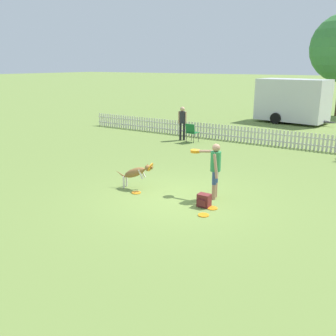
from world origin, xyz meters
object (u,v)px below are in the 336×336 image
at_px(equipment_trailer, 292,100).
at_px(frisbee_near_handler, 136,193).
at_px(leaping_dog, 136,172).
at_px(handler_person, 214,164).
at_px(spectator_standing, 182,120).
at_px(folding_chair_blue_left, 191,131).
at_px(backpack_on_grass, 204,200).
at_px(frisbee_near_dog, 203,215).
at_px(frisbee_midfield, 212,208).

bearing_deg(equipment_trailer, frisbee_near_handler, -81.94).
bearing_deg(leaping_dog, handler_person, 90.36).
bearing_deg(spectator_standing, handler_person, 111.58).
bearing_deg(folding_chair_blue_left, backpack_on_grass, 126.32).
bearing_deg(backpack_on_grass, frisbee_near_dog, -63.13).
relative_size(leaping_dog, folding_chair_blue_left, 1.36).
bearing_deg(handler_person, spectator_standing, 24.14).
height_order(folding_chair_blue_left, equipment_trailer, equipment_trailer).
distance_m(frisbee_midfield, backpack_on_grass, 0.29).
bearing_deg(handler_person, frisbee_midfield, -167.17).
xyz_separation_m(leaping_dog, frisbee_near_handler, (0.23, -0.32, -0.49)).
height_order(backpack_on_grass, spectator_standing, spectator_standing).
relative_size(leaping_dog, equipment_trailer, 0.24).
bearing_deg(handler_person, frisbee_near_dog, -176.18).
height_order(frisbee_midfield, folding_chair_blue_left, folding_chair_blue_left).
xyz_separation_m(frisbee_midfield, equipment_trailer, (-2.38, 15.78, 1.40)).
height_order(frisbee_near_dog, spectator_standing, spectator_standing).
bearing_deg(backpack_on_grass, equipment_trailer, 97.70).
relative_size(backpack_on_grass, folding_chair_blue_left, 0.38).
relative_size(handler_person, frisbee_near_dog, 5.71).
bearing_deg(leaping_dog, backpack_on_grass, 72.21).
bearing_deg(frisbee_midfield, spectator_standing, 125.90).
xyz_separation_m(leaping_dog, frisbee_near_dog, (2.63, -0.74, -0.49)).
distance_m(handler_person, equipment_trailer, 15.19).
distance_m(leaping_dog, backpack_on_grass, 2.40).
distance_m(frisbee_near_dog, backpack_on_grass, 0.62).
height_order(folding_chair_blue_left, spectator_standing, spectator_standing).
height_order(leaping_dog, spectator_standing, spectator_standing).
relative_size(frisbee_near_handler, equipment_trailer, 0.05).
bearing_deg(frisbee_near_dog, equipment_trailer, 98.38).
bearing_deg(frisbee_near_dog, leaping_dog, 164.31).
xyz_separation_m(handler_person, folding_chair_blue_left, (-4.24, 6.27, -0.42)).
xyz_separation_m(leaping_dog, equipment_trailer, (0.23, 15.57, 0.90)).
height_order(leaping_dog, backpack_on_grass, leaping_dog).
bearing_deg(frisbee_near_handler, handler_person, 22.66).
distance_m(backpack_on_grass, spectator_standing, 8.84).
xyz_separation_m(backpack_on_grass, equipment_trailer, (-2.13, 15.78, 1.24)).
xyz_separation_m(frisbee_near_dog, folding_chair_blue_left, (-4.62, 7.54, 0.53)).
xyz_separation_m(frisbee_near_handler, equipment_trailer, (0.00, 15.89, 1.40)).
bearing_deg(equipment_trailer, leaping_dog, -82.78).
xyz_separation_m(leaping_dog, folding_chair_blue_left, (-1.99, 6.80, 0.03)).
relative_size(frisbee_midfield, equipment_trailer, 0.05).
relative_size(handler_person, frisbee_near_handler, 5.71).
height_order(frisbee_near_handler, backpack_on_grass, backpack_on_grass).
xyz_separation_m(frisbee_near_handler, backpack_on_grass, (2.14, 0.11, 0.16)).
distance_m(spectator_standing, equipment_trailer, 9.02).
height_order(frisbee_near_dog, backpack_on_grass, backpack_on_grass).
bearing_deg(spectator_standing, equipment_trailer, -123.90).
bearing_deg(spectator_standing, frisbee_near_dog, 108.78).
bearing_deg(backpack_on_grass, frisbee_near_handler, -176.98).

